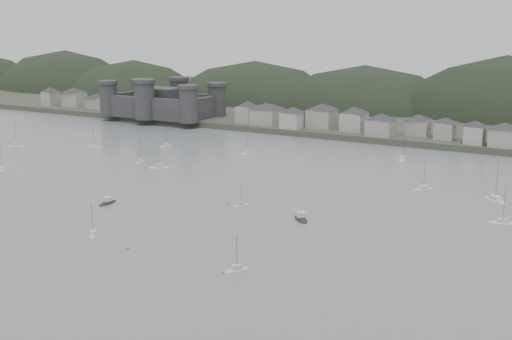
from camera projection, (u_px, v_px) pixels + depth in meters
The scene contains 10 objects.
ground at pixel (102, 258), 146.27m from camera, with size 900.00×900.00×0.00m, color slate.
far_shore_land at pixel (423, 109), 396.58m from camera, with size 900.00×250.00×3.00m, color #383D2D.
forested_ridge at pixel (419, 135), 375.45m from camera, with size 851.55×103.94×102.57m.
castle at pixel (163, 102), 353.60m from camera, with size 66.00×43.00×20.00m.
waterfront_town at pixel (473, 129), 276.02m from camera, with size 451.48×28.46×12.92m.
sailboat_lead at pixel (403, 160), 252.21m from camera, with size 3.91×9.87×13.17m.
moored_fleet at pixel (188, 194), 201.01m from camera, with size 258.03×150.33×13.51m.
motor_launch_near at pixel (301, 219), 174.82m from camera, with size 7.69×8.05×3.95m.
motor_launch_far at pixel (107, 203), 190.47m from camera, with size 2.66×7.20×3.73m.
mooring_buoys at pixel (201, 225), 169.26m from camera, with size 177.67×66.67×0.70m.
Camera 1 is at (99.20, -102.27, 53.55)m, focal length 43.38 mm.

